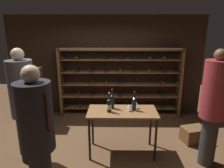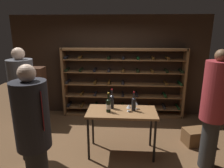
{
  "view_description": "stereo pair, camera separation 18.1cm",
  "coord_description": "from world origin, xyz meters",
  "px_view_note": "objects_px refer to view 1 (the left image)",
  "views": [
    {
      "loc": [
        0.24,
        -3.49,
        2.34
      ],
      "look_at": [
        0.2,
        0.19,
        1.33
      ],
      "focal_mm": 32.05,
      "sensor_mm": 36.0,
      "label": 1
    },
    {
      "loc": [
        0.42,
        -3.49,
        2.34
      ],
      "look_at": [
        0.2,
        0.19,
        1.33
      ],
      "focal_mm": 32.05,
      "sensor_mm": 36.0,
      "label": 2
    }
  ],
  "objects_px": {
    "wine_glass_stemmed_center": "(136,103)",
    "wine_crate": "(194,134)",
    "display_cabinet": "(34,96)",
    "wine_glass_stemmed_left": "(129,106)",
    "wine_bottle_green_slim": "(134,103)",
    "wine_rack": "(120,83)",
    "tasting_table": "(122,115)",
    "person_bystander_dark_jacket": "(23,102)",
    "person_guest_plum_blouse": "(37,132)",
    "wine_bottle_gold_foil": "(112,101)",
    "person_host_in_suit": "(213,104)",
    "wine_bottle_red_label": "(109,105)"
  },
  "relations": [
    {
      "from": "wine_bottle_gold_foil",
      "to": "wine_glass_stemmed_center",
      "type": "distance_m",
      "value": 0.46
    },
    {
      "from": "wine_rack",
      "to": "display_cabinet",
      "type": "distance_m",
      "value": 2.25
    },
    {
      "from": "wine_glass_stemmed_left",
      "to": "wine_crate",
      "type": "bearing_deg",
      "value": 16.09
    },
    {
      "from": "person_guest_plum_blouse",
      "to": "display_cabinet",
      "type": "distance_m",
      "value": 2.67
    },
    {
      "from": "wine_bottle_green_slim",
      "to": "wine_glass_stemmed_center",
      "type": "height_order",
      "value": "wine_bottle_green_slim"
    },
    {
      "from": "tasting_table",
      "to": "person_bystander_dark_jacket",
      "type": "xyz_separation_m",
      "value": [
        -1.71,
        -0.27,
        0.37
      ]
    },
    {
      "from": "person_host_in_suit",
      "to": "wine_glass_stemmed_center",
      "type": "relative_size",
      "value": 14.5
    },
    {
      "from": "display_cabinet",
      "to": "wine_bottle_green_slim",
      "type": "distance_m",
      "value": 2.71
    },
    {
      "from": "wine_glass_stemmed_center",
      "to": "tasting_table",
      "type": "bearing_deg",
      "value": -154.41
    },
    {
      "from": "wine_crate",
      "to": "wine_rack",
      "type": "bearing_deg",
      "value": 138.43
    },
    {
      "from": "person_guest_plum_blouse",
      "to": "wine_bottle_green_slim",
      "type": "xyz_separation_m",
      "value": [
        1.36,
        1.2,
        -0.06
      ]
    },
    {
      "from": "person_host_in_suit",
      "to": "wine_bottle_red_label",
      "type": "distance_m",
      "value": 1.77
    },
    {
      "from": "display_cabinet",
      "to": "wine_glass_stemmed_left",
      "type": "xyz_separation_m",
      "value": [
        2.31,
        -1.28,
        0.25
      ]
    },
    {
      "from": "wine_rack",
      "to": "wine_bottle_green_slim",
      "type": "xyz_separation_m",
      "value": [
        0.22,
        -1.74,
        0.08
      ]
    },
    {
      "from": "wine_bottle_green_slim",
      "to": "wine_glass_stemmed_center",
      "type": "relative_size",
      "value": 2.61
    },
    {
      "from": "display_cabinet",
      "to": "wine_crate",
      "type": "bearing_deg",
      "value": -13.1
    },
    {
      "from": "display_cabinet",
      "to": "wine_bottle_gold_foil",
      "type": "distance_m",
      "value": 2.31
    },
    {
      "from": "wine_crate",
      "to": "wine_glass_stemmed_left",
      "type": "xyz_separation_m",
      "value": [
        -1.43,
        -0.41,
        0.81
      ]
    },
    {
      "from": "tasting_table",
      "to": "wine_bottle_red_label",
      "type": "xyz_separation_m",
      "value": [
        -0.24,
        -0.05,
        0.22
      ]
    },
    {
      "from": "wine_bottle_green_slim",
      "to": "wine_bottle_gold_foil",
      "type": "height_order",
      "value": "wine_bottle_gold_foil"
    },
    {
      "from": "wine_rack",
      "to": "person_guest_plum_blouse",
      "type": "xyz_separation_m",
      "value": [
        -1.15,
        -2.95,
        0.14
      ]
    },
    {
      "from": "wine_rack",
      "to": "tasting_table",
      "type": "height_order",
      "value": "wine_rack"
    },
    {
      "from": "tasting_table",
      "to": "person_host_in_suit",
      "type": "xyz_separation_m",
      "value": [
        1.5,
        -0.33,
        0.37
      ]
    },
    {
      "from": "wine_glass_stemmed_center",
      "to": "wine_bottle_red_label",
      "type": "bearing_deg",
      "value": -160.62
    },
    {
      "from": "wine_bottle_gold_foil",
      "to": "wine_glass_stemmed_left",
      "type": "relative_size",
      "value": 2.88
    },
    {
      "from": "wine_bottle_gold_foil",
      "to": "wine_crate",
      "type": "bearing_deg",
      "value": 8.93
    },
    {
      "from": "wine_bottle_gold_foil",
      "to": "tasting_table",
      "type": "bearing_deg",
      "value": -33.18
    },
    {
      "from": "wine_bottle_green_slim",
      "to": "wine_bottle_gold_foil",
      "type": "distance_m",
      "value": 0.42
    },
    {
      "from": "wine_bottle_gold_foil",
      "to": "person_bystander_dark_jacket",
      "type": "bearing_deg",
      "value": -165.42
    },
    {
      "from": "wine_rack",
      "to": "wine_glass_stemmed_center",
      "type": "xyz_separation_m",
      "value": [
        0.27,
        -1.65,
        0.05
      ]
    },
    {
      "from": "wine_crate",
      "to": "person_guest_plum_blouse",
      "type": "bearing_deg",
      "value": -149.83
    },
    {
      "from": "tasting_table",
      "to": "wine_glass_stemmed_center",
      "type": "relative_size",
      "value": 9.11
    },
    {
      "from": "display_cabinet",
      "to": "wine_bottle_gold_foil",
      "type": "relative_size",
      "value": 3.7
    },
    {
      "from": "person_host_in_suit",
      "to": "wine_glass_stemmed_left",
      "type": "distance_m",
      "value": 1.42
    },
    {
      "from": "wine_bottle_green_slim",
      "to": "person_host_in_suit",
      "type": "bearing_deg",
      "value": -15.74
    },
    {
      "from": "wine_glass_stemmed_center",
      "to": "wine_crate",
      "type": "bearing_deg",
      "value": 12.01
    },
    {
      "from": "person_host_in_suit",
      "to": "display_cabinet",
      "type": "distance_m",
      "value": 4.04
    },
    {
      "from": "tasting_table",
      "to": "person_bystander_dark_jacket",
      "type": "bearing_deg",
      "value": -171.12
    },
    {
      "from": "person_guest_plum_blouse",
      "to": "wine_bottle_green_slim",
      "type": "bearing_deg",
      "value": 102.24
    },
    {
      "from": "wine_bottle_gold_foil",
      "to": "wine_glass_stemmed_left",
      "type": "height_order",
      "value": "wine_bottle_gold_foil"
    },
    {
      "from": "person_bystander_dark_jacket",
      "to": "wine_crate",
      "type": "height_order",
      "value": "person_bystander_dark_jacket"
    },
    {
      "from": "display_cabinet",
      "to": "person_guest_plum_blouse",
      "type": "bearing_deg",
      "value": -66.98
    },
    {
      "from": "person_host_in_suit",
      "to": "wine_bottle_gold_foil",
      "type": "height_order",
      "value": "person_host_in_suit"
    },
    {
      "from": "tasting_table",
      "to": "person_bystander_dark_jacket",
      "type": "distance_m",
      "value": 1.77
    },
    {
      "from": "person_bystander_dark_jacket",
      "to": "wine_bottle_green_slim",
      "type": "bearing_deg",
      "value": 68.9
    },
    {
      "from": "person_bystander_dark_jacket",
      "to": "person_guest_plum_blouse",
      "type": "xyz_separation_m",
      "value": [
        0.57,
        -0.9,
        -0.08
      ]
    },
    {
      "from": "wine_glass_stemmed_left",
      "to": "wine_glass_stemmed_center",
      "type": "xyz_separation_m",
      "value": [
        0.14,
        0.14,
        0.01
      ]
    },
    {
      "from": "display_cabinet",
      "to": "wine_bottle_red_label",
      "type": "distance_m",
      "value": 2.36
    },
    {
      "from": "wine_crate",
      "to": "display_cabinet",
      "type": "height_order",
      "value": "display_cabinet"
    },
    {
      "from": "person_host_in_suit",
      "to": "wine_bottle_red_label",
      "type": "xyz_separation_m",
      "value": [
        -1.75,
        0.27,
        -0.14
      ]
    }
  ]
}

